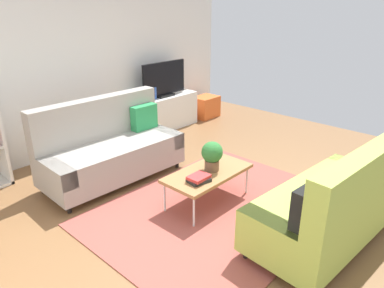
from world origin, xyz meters
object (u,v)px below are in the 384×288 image
(couch_green, at_px, (335,203))
(vase_0, at_px, (138,97))
(storage_trunk, at_px, (206,107))
(bottle_0, at_px, (155,93))
(tv_console, at_px, (164,112))
(couch_beige, at_px, (111,148))
(potted_plant, at_px, (212,155))
(coffee_table, at_px, (208,174))
(vase_1, at_px, (144,97))
(tv, at_px, (164,80))
(table_book_0, at_px, (199,180))

(couch_green, relative_size, vase_0, 10.98)
(storage_trunk, height_order, bottle_0, bottle_0)
(tv_console, bearing_deg, couch_beige, -153.10)
(potted_plant, bearing_deg, coffee_table, 174.22)
(coffee_table, distance_m, vase_0, 2.65)
(storage_trunk, height_order, potted_plant, potted_plant)
(vase_1, relative_size, bottle_0, 0.59)
(coffee_table, bearing_deg, bottle_0, 61.27)
(vase_0, height_order, vase_1, vase_0)
(tv, relative_size, bottle_0, 4.54)
(vase_1, distance_m, bottle_0, 0.21)
(table_book_0, relative_size, vase_1, 1.84)
(couch_green, height_order, table_book_0, couch_green)
(coffee_table, xyz_separation_m, tv, (1.54, 2.38, 0.56))
(coffee_table, bearing_deg, potted_plant, -5.78)
(storage_trunk, relative_size, bottle_0, 2.36)
(storage_trunk, bearing_deg, table_book_0, -140.60)
(bottle_0, bearing_deg, storage_trunk, -2.55)
(potted_plant, bearing_deg, couch_green, -81.26)
(couch_green, xyz_separation_m, table_book_0, (-0.54, 1.33, -0.00))
(table_book_0, bearing_deg, bottle_0, 57.54)
(couch_beige, height_order, couch_green, same)
(table_book_0, xyz_separation_m, vase_0, (1.22, 2.53, 0.29))
(couch_beige, xyz_separation_m, table_book_0, (0.12, -1.51, -0.00))
(couch_beige, relative_size, tv_console, 1.37)
(tv, xyz_separation_m, vase_0, (-0.58, 0.07, -0.22))
(couch_beige, bearing_deg, vase_1, -143.67)
(tv, bearing_deg, potted_plant, -121.76)
(couch_beige, relative_size, bottle_0, 8.73)
(couch_beige, xyz_separation_m, couch_green, (0.67, -2.84, 0.00))
(couch_green, height_order, potted_plant, couch_green)
(table_book_0, bearing_deg, coffee_table, 18.53)
(bottle_0, bearing_deg, table_book_0, -122.46)
(couch_beige, distance_m, bottle_0, 1.94)
(couch_beige, relative_size, storage_trunk, 3.70)
(couch_beige, xyz_separation_m, vase_0, (1.34, 1.03, 0.29))
(couch_green, height_order, vase_1, couch_green)
(coffee_table, relative_size, vase_0, 6.17)
(potted_plant, xyz_separation_m, bottle_0, (1.23, 2.36, 0.13))
(potted_plant, bearing_deg, tv, 58.24)
(tv_console, xyz_separation_m, potted_plant, (-1.47, -2.40, 0.30))
(table_book_0, distance_m, bottle_0, 2.91)
(storage_trunk, distance_m, table_book_0, 3.76)
(couch_beige, bearing_deg, bottle_0, -149.11)
(couch_green, relative_size, storage_trunk, 3.77)
(couch_green, bearing_deg, storage_trunk, 61.97)
(couch_beige, bearing_deg, tv, -151.86)
(couch_beige, height_order, storage_trunk, couch_beige)
(vase_0, relative_size, vase_1, 1.37)
(coffee_table, bearing_deg, couch_beige, 105.15)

